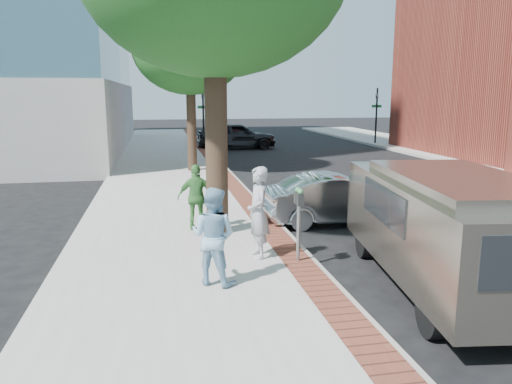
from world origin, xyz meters
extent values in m
plane|color=black|center=(0.00, 0.00, 0.00)|extent=(120.00, 120.00, 0.00)
cube|color=#9E9991|center=(-1.50, 8.00, 0.07)|extent=(5.00, 60.00, 0.15)
cube|color=brown|center=(0.70, 8.00, 0.15)|extent=(0.60, 60.00, 0.01)
cube|color=gray|center=(1.05, 8.00, 0.07)|extent=(0.10, 60.00, 0.15)
cylinder|color=black|center=(0.90, 22.00, 1.90)|extent=(0.12, 0.12, 3.80)
imported|color=black|center=(0.90, 22.00, 3.00)|extent=(0.18, 0.15, 0.90)
cube|color=#1E7238|center=(0.90, 22.00, 2.60)|extent=(0.70, 0.03, 0.18)
cylinder|color=black|center=(12.50, 22.00, 1.90)|extent=(0.12, 0.12, 3.80)
imported|color=black|center=(12.50, 22.00, 3.00)|extent=(0.18, 0.15, 0.90)
cube|color=#1E7238|center=(12.50, 22.00, 2.60)|extent=(0.70, 0.03, 0.18)
cylinder|color=black|center=(-0.60, 1.90, 2.35)|extent=(0.52, 0.52, 4.40)
cylinder|color=black|center=(-0.50, 12.00, 2.08)|extent=(0.40, 0.40, 3.85)
ellipsoid|color=#134419|center=(-0.50, 12.00, 5.32)|extent=(4.80, 4.80, 3.94)
cylinder|color=gray|center=(0.71, -0.52, 0.72)|extent=(0.07, 0.07, 1.15)
cube|color=#2D3030|center=(0.71, -0.61, 1.42)|extent=(0.12, 0.14, 0.24)
cube|color=#2D3030|center=(0.71, -0.43, 1.42)|extent=(0.12, 0.14, 0.24)
sphere|color=#3F8C4C|center=(0.71, -0.61, 1.57)|extent=(0.11, 0.11, 0.11)
sphere|color=#3F8C4C|center=(0.71, -0.43, 1.57)|extent=(0.11, 0.11, 0.11)
imported|color=#9E9EA2|center=(-0.02, -0.12, 1.08)|extent=(0.48, 0.70, 1.85)
imported|color=#82ADCA|center=(-1.05, -1.36, 1.00)|extent=(1.05, 0.99, 1.70)
imported|color=#40873D|center=(-1.05, 2.24, 0.95)|extent=(0.97, 0.48, 1.60)
imported|color=#A6A9AD|center=(2.74, 2.71, 0.66)|extent=(4.02, 1.43, 1.32)
imported|color=black|center=(2.90, 21.46, 0.84)|extent=(4.99, 2.11, 1.68)
cube|color=gray|center=(2.98, -2.00, 1.14)|extent=(2.92, 5.75, 1.55)
cube|color=gray|center=(3.32, 0.38, 0.82)|extent=(2.24, 1.31, 0.92)
cube|color=gray|center=(2.93, -2.34, 2.00)|extent=(2.47, 4.13, 0.18)
cylinder|color=black|center=(2.30, -0.11, 0.37)|extent=(0.35, 0.76, 0.73)
cylinder|color=black|center=(4.16, -0.37, 0.37)|extent=(0.35, 0.76, 0.73)
cylinder|color=black|center=(1.81, -3.63, 0.37)|extent=(0.35, 0.76, 0.73)
cube|color=black|center=(4.10, -1.93, 1.49)|extent=(0.34, 2.27, 0.63)
cube|color=black|center=(1.92, -1.62, 1.49)|extent=(0.34, 2.27, 0.63)
cube|color=black|center=(3.39, 0.89, 1.20)|extent=(1.82, 0.28, 0.46)
camera|label=1|loc=(-1.92, -9.61, 3.40)|focal=35.00mm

